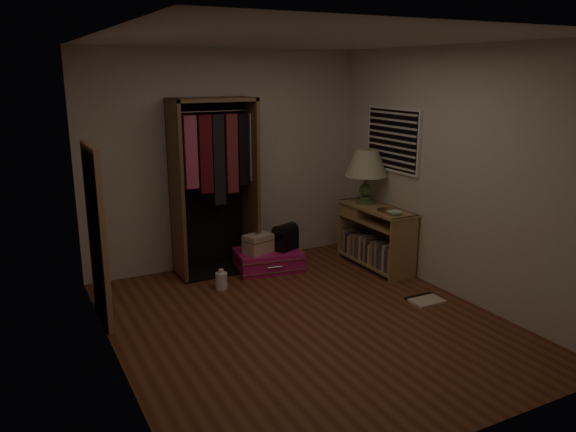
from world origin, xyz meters
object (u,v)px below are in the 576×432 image
Objects in this scene: console_bookshelf at (374,235)px; pink_suitcase at (268,260)px; black_bag at (285,236)px; white_jug at (221,280)px; train_case at (258,243)px; floor_mirror at (97,235)px; table_lamp at (367,164)px; open_wardrobe at (216,170)px.

console_bookshelf reaches higher than pink_suitcase.
black_bag is 1.02m from white_jug.
floor_mirror is at bearing 178.54° from train_case.
black_bag reaches higher than train_case.
white_jug is at bearing -168.33° from train_case.
floor_mirror is at bearing -179.25° from console_bookshelf.
table_lamp is at bearing -25.97° from train_case.
table_lamp is (1.22, -0.26, 1.12)m from pink_suitcase.
pink_suitcase is (-1.21, 0.47, -0.27)m from console_bookshelf.
console_bookshelf is 2.95× the size of train_case.
table_lamp is (0.01, 0.21, 0.85)m from console_bookshelf.
console_bookshelf is 1.09m from black_bag.
black_bag is (0.34, -0.04, 0.05)m from train_case.
table_lamp is 2.26m from white_jug.
console_bookshelf is 0.66× the size of floor_mirror.
train_case is at bearing -35.46° from open_wardrobe.
console_bookshelf reaches higher than white_jug.
console_bookshelf is at bearing -22.59° from open_wardrobe.
table_lamp reaches higher than white_jug.
black_bag is at bearing -21.97° from train_case.
console_bookshelf is 1.42m from train_case.
floor_mirror is at bearing -152.63° from open_wardrobe.
floor_mirror is 4.47× the size of train_case.
console_bookshelf reaches higher than black_bag.
open_wardrobe is at bearing 27.37° from floor_mirror.
pink_suitcase is at bearing 158.89° from console_bookshelf.
floor_mirror reaches higher than console_bookshelf.
floor_mirror is 7.40× the size of white_jug.
pink_suitcase is 3.77× the size of white_jug.
open_wardrobe is 5.99× the size of black_bag.
floor_mirror is (-3.24, -0.04, 0.46)m from console_bookshelf.
console_bookshelf is at bearing -91.63° from table_lamp.
white_jug is (-1.95, -0.07, -1.14)m from table_lamp.
black_bag is at bearing -23.28° from open_wardrobe.
table_lamp reaches higher than console_bookshelf.
table_lamp is at bearing -3.07° from pink_suitcase.
table_lamp is (3.24, 0.25, 0.39)m from floor_mirror.
console_bookshelf is 0.87m from table_lamp.
white_jug is (-0.59, -0.31, -0.26)m from train_case.
open_wardrobe reaches higher than console_bookshelf.
floor_mirror is 2.56× the size of table_lamp.
pink_suitcase is 0.35m from black_bag.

